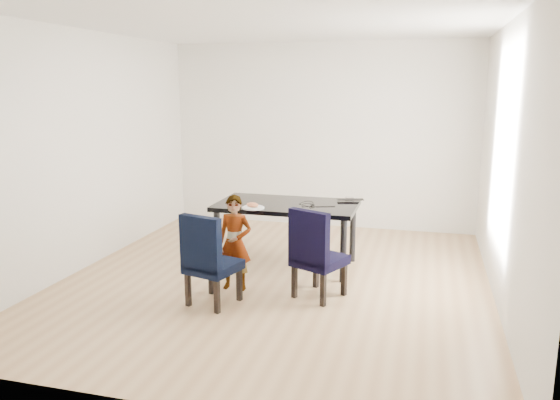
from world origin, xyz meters
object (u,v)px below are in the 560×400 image
(child, at_px, (235,243))
(laptop, at_px, (350,199))
(plate, at_px, (253,208))
(dining_table, at_px, (287,235))
(chair_right, at_px, (320,253))
(chair_left, at_px, (213,258))

(child, bearing_deg, laptop, 50.21)
(child, xyz_separation_m, plate, (0.04, 0.51, 0.26))
(dining_table, xyz_separation_m, chair_right, (0.56, -0.84, 0.08))
(dining_table, relative_size, child, 1.62)
(dining_table, height_order, chair_left, chair_left)
(dining_table, xyz_separation_m, child, (-0.33, -0.86, 0.12))
(chair_right, distance_m, laptop, 1.23)
(plate, bearing_deg, laptop, 35.76)
(chair_left, height_order, child, child)
(child, bearing_deg, plate, 85.80)
(plate, bearing_deg, chair_left, -96.50)
(child, distance_m, plate, 0.57)
(chair_left, height_order, laptop, chair_left)
(dining_table, height_order, chair_right, chair_right)
(chair_left, bearing_deg, chair_right, 39.96)
(child, xyz_separation_m, laptop, (1.01, 1.21, 0.27))
(plate, bearing_deg, dining_table, 50.17)
(chair_right, bearing_deg, plate, 174.27)
(chair_left, relative_size, chair_right, 0.99)
(chair_left, relative_size, child, 0.92)
(child, bearing_deg, chair_right, 1.37)
(laptop, bearing_deg, chair_left, 42.46)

